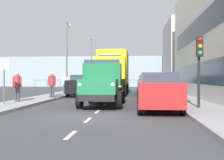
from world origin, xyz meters
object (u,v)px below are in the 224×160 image
(lamp_post_far, at_px, (92,58))
(car_black_oppositeside_0, at_px, (82,85))
(car_silver_oppositeside_1, at_px, (93,84))
(pedestrian_couple_a, at_px, (17,84))
(pedestrian_near_railing, at_px, (52,83))
(truck_vintage_green, at_px, (103,84))
(car_red_kerbside_near, at_px, (159,91))
(car_grey_kerbside_1, at_px, (152,87))
(pedestrian_strolling, at_px, (52,84))
(car_maroon_oppositeside_2, at_px, (100,83))
(lorry_cargo_yellow, at_px, (113,71))
(traffic_light_near, at_px, (199,56))
(car_navy_kerbside_3, at_px, (146,83))
(street_sign, at_px, (4,74))
(pedestrian_in_dark_coat, at_px, (65,82))
(lamp_post_promenade, at_px, (67,51))
(car_teal_kerbside_2, at_px, (148,85))

(lamp_post_far, bearing_deg, car_black_oppositeside_0, 96.47)
(car_silver_oppositeside_1, distance_m, pedestrian_couple_a, 12.55)
(car_black_oppositeside_0, height_order, pedestrian_near_railing, pedestrian_near_railing)
(truck_vintage_green, xyz_separation_m, car_red_kerbside_near, (-2.76, 2.06, -0.28))
(car_grey_kerbside_1, xyz_separation_m, pedestrian_strolling, (7.16, -2.11, 0.18))
(truck_vintage_green, height_order, pedestrian_strolling, truck_vintage_green)
(truck_vintage_green, bearing_deg, pedestrian_near_railing, -43.48)
(car_maroon_oppositeside_2, height_order, pedestrian_couple_a, pedestrian_couple_a)
(lorry_cargo_yellow, distance_m, traffic_light_near, 12.80)
(car_silver_oppositeside_1, height_order, lamp_post_far, lamp_post_far)
(car_black_oppositeside_0, distance_m, pedestrian_strolling, 2.86)
(car_black_oppositeside_0, height_order, pedestrian_couple_a, pedestrian_couple_a)
(truck_vintage_green, height_order, pedestrian_couple_a, truck_vintage_green)
(lorry_cargo_yellow, distance_m, car_navy_kerbside_3, 5.88)
(street_sign, bearing_deg, car_red_kerbside_near, 172.31)
(pedestrian_near_railing, bearing_deg, pedestrian_in_dark_coat, -87.90)
(pedestrian_couple_a, distance_m, lamp_post_promenade, 10.19)
(truck_vintage_green, height_order, car_navy_kerbside_3, truck_vintage_green)
(car_grey_kerbside_1, distance_m, pedestrian_couple_a, 8.17)
(pedestrian_near_railing, bearing_deg, car_black_oppositeside_0, -108.48)
(car_grey_kerbside_1, height_order, traffic_light_near, traffic_light_near)
(car_teal_kerbside_2, height_order, pedestrian_near_railing, pedestrian_near_railing)
(car_black_oppositeside_0, height_order, car_silver_oppositeside_1, same)
(car_red_kerbside_near, bearing_deg, car_navy_kerbside_3, -90.00)
(car_navy_kerbside_3, height_order, pedestrian_in_dark_coat, pedestrian_in_dark_coat)
(truck_vintage_green, xyz_separation_m, traffic_light_near, (-4.60, 1.77, 1.29))
(car_grey_kerbside_1, height_order, car_maroon_oppositeside_2, same)
(car_teal_kerbside_2, height_order, lamp_post_far, lamp_post_far)
(car_red_kerbside_near, relative_size, car_grey_kerbside_1, 1.05)
(lorry_cargo_yellow, bearing_deg, car_teal_kerbside_2, 157.18)
(car_navy_kerbside_3, distance_m, car_maroon_oppositeside_2, 6.50)
(pedestrian_couple_a, height_order, traffic_light_near, traffic_light_near)
(car_red_kerbside_near, xyz_separation_m, pedestrian_couple_a, (7.81, -2.84, 0.26))
(pedestrian_near_railing, distance_m, pedestrian_strolling, 1.64)
(pedestrian_in_dark_coat, bearing_deg, pedestrian_couple_a, 81.96)
(street_sign, bearing_deg, traffic_light_near, 175.51)
(pedestrian_in_dark_coat, bearing_deg, car_navy_kerbside_3, -133.39)
(car_grey_kerbside_1, distance_m, pedestrian_in_dark_coat, 8.21)
(pedestrian_near_railing, xyz_separation_m, pedestrian_strolling, (0.48, -1.56, -0.11))
(lorry_cargo_yellow, relative_size, pedestrian_strolling, 5.21)
(car_teal_kerbside_2, relative_size, pedestrian_strolling, 2.78)
(car_navy_kerbside_3, height_order, car_black_oppositeside_0, same)
(traffic_light_near, xyz_separation_m, lamp_post_far, (9.05, -25.25, 1.79))
(truck_vintage_green, height_order, street_sign, truck_vintage_green)
(street_sign, bearing_deg, pedestrian_near_railing, -101.89)
(truck_vintage_green, relative_size, car_teal_kerbside_2, 1.29)
(car_silver_oppositeside_1, bearing_deg, pedestrian_couple_a, 78.97)
(lamp_post_far, distance_m, street_sign, 24.64)
(pedestrian_near_railing, relative_size, traffic_light_near, 0.54)
(car_teal_kerbside_2, bearing_deg, car_grey_kerbside_1, 90.00)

